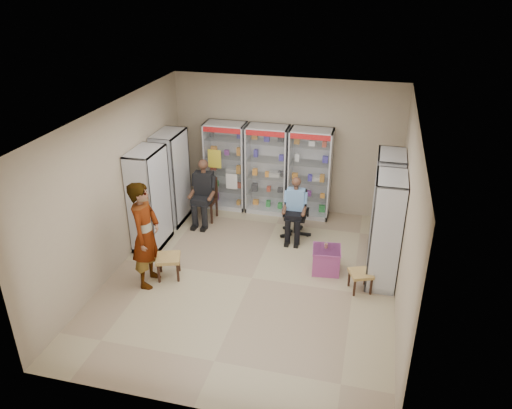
% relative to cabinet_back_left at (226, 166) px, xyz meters
% --- Properties ---
extents(floor, '(6.00, 6.00, 0.00)m').
position_rel_cabinet_back_left_xyz_m(floor, '(1.30, -2.73, -1.00)').
color(floor, tan).
rests_on(floor, ground).
extents(room_shell, '(5.02, 6.02, 3.01)m').
position_rel_cabinet_back_left_xyz_m(room_shell, '(1.30, -2.73, 0.97)').
color(room_shell, tan).
rests_on(room_shell, ground).
extents(cabinet_back_left, '(0.90, 0.50, 2.00)m').
position_rel_cabinet_back_left_xyz_m(cabinet_back_left, '(0.00, 0.00, 0.00)').
color(cabinet_back_left, silver).
rests_on(cabinet_back_left, floor).
extents(cabinet_back_mid, '(0.90, 0.50, 2.00)m').
position_rel_cabinet_back_left_xyz_m(cabinet_back_mid, '(0.95, 0.00, 0.00)').
color(cabinet_back_mid, '#B4B5BB').
rests_on(cabinet_back_mid, floor).
extents(cabinet_back_right, '(0.90, 0.50, 2.00)m').
position_rel_cabinet_back_left_xyz_m(cabinet_back_right, '(1.90, 0.00, 0.00)').
color(cabinet_back_right, '#B8BBC0').
rests_on(cabinet_back_right, floor).
extents(cabinet_right_far, '(0.90, 0.50, 2.00)m').
position_rel_cabinet_back_left_xyz_m(cabinet_right_far, '(3.53, -1.13, 0.00)').
color(cabinet_right_far, '#A0A4A7').
rests_on(cabinet_right_far, floor).
extents(cabinet_right_near, '(0.90, 0.50, 2.00)m').
position_rel_cabinet_back_left_xyz_m(cabinet_right_near, '(3.53, -2.23, 0.00)').
color(cabinet_right_near, '#A4A7AB').
rests_on(cabinet_right_near, floor).
extents(cabinet_left_far, '(0.90, 0.50, 2.00)m').
position_rel_cabinet_back_left_xyz_m(cabinet_left_far, '(-0.93, -0.93, 0.00)').
color(cabinet_left_far, '#A9ABB0').
rests_on(cabinet_left_far, floor).
extents(cabinet_left_near, '(0.90, 0.50, 2.00)m').
position_rel_cabinet_back_left_xyz_m(cabinet_left_near, '(-0.93, -2.03, 0.00)').
color(cabinet_left_near, silver).
rests_on(cabinet_left_near, floor).
extents(wooden_chair, '(0.42, 0.42, 0.94)m').
position_rel_cabinet_back_left_xyz_m(wooden_chair, '(-0.25, -0.73, -0.53)').
color(wooden_chair, '#312013').
rests_on(wooden_chair, floor).
extents(seated_customer, '(0.44, 0.60, 1.34)m').
position_rel_cabinet_back_left_xyz_m(seated_customer, '(-0.25, -0.78, -0.33)').
color(seated_customer, black).
rests_on(seated_customer, floor).
extents(office_chair, '(0.55, 0.55, 0.98)m').
position_rel_cabinet_back_left_xyz_m(office_chair, '(1.77, -0.97, -0.51)').
color(office_chair, black).
rests_on(office_chair, floor).
extents(seated_shopkeeper, '(0.42, 0.58, 1.24)m').
position_rel_cabinet_back_left_xyz_m(seated_shopkeeper, '(1.77, -1.02, -0.38)').
color(seated_shopkeeper, '#78AAED').
rests_on(seated_shopkeeper, floor).
extents(pink_trunk, '(0.54, 0.52, 0.47)m').
position_rel_cabinet_back_left_xyz_m(pink_trunk, '(2.56, -2.17, -0.77)').
color(pink_trunk, '#C64F90').
rests_on(pink_trunk, floor).
extents(tea_glass, '(0.07, 0.07, 0.09)m').
position_rel_cabinet_back_left_xyz_m(tea_glass, '(2.54, -2.14, -0.49)').
color(tea_glass, '#562607').
rests_on(tea_glass, pink_trunk).
extents(woven_stool_a, '(0.48, 0.48, 0.37)m').
position_rel_cabinet_back_left_xyz_m(woven_stool_a, '(3.20, -2.63, -0.82)').
color(woven_stool_a, '#9C7241').
rests_on(woven_stool_a, floor).
extents(woven_stool_b, '(0.53, 0.53, 0.42)m').
position_rel_cabinet_back_left_xyz_m(woven_stool_b, '(-0.16, -3.04, -0.79)').
color(woven_stool_b, '#A57F45').
rests_on(woven_stool_b, floor).
extents(standing_man, '(0.49, 0.72, 1.92)m').
position_rel_cabinet_back_left_xyz_m(standing_man, '(-0.42, -3.28, -0.04)').
color(standing_man, gray).
rests_on(standing_man, floor).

